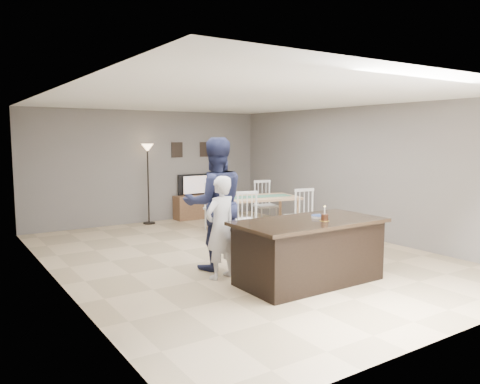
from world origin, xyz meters
TOP-DOWN VIEW (x-y plane):
  - floor at (0.00, 0.00)m, footprint 8.00×8.00m
  - room_shell at (0.00, 0.00)m, footprint 8.00×8.00m
  - kitchen_island at (0.00, -1.80)m, footprint 2.15×1.10m
  - tv_console at (1.20, 3.77)m, footprint 1.20×0.40m
  - television at (1.20, 3.84)m, footprint 0.91×0.12m
  - tv_screen_glow at (1.20, 3.76)m, footprint 0.78×0.00m
  - picture_frames at (1.15, 3.98)m, footprint 1.10×0.02m
  - doorway at (-2.99, -2.30)m, footprint 0.00×2.10m
  - woman at (-0.95, -0.94)m, footprint 0.62×0.48m
  - man at (-0.75, -0.45)m, footprint 1.16×1.00m
  - birthday_cake at (0.13, -1.96)m, footprint 0.14×0.14m
  - plate_stack at (0.24, -1.75)m, footprint 0.24×0.24m
  - dining_table at (1.20, 1.21)m, footprint 2.02×2.27m
  - floor_lamp at (-0.13, 3.75)m, footprint 0.29×0.29m

SIDE VIEW (x-z plane):
  - floor at x=0.00m, z-range 0.00..0.00m
  - tv_console at x=1.20m, z-range 0.00..0.60m
  - kitchen_island at x=0.00m, z-range 0.00..0.90m
  - dining_table at x=1.20m, z-range 0.15..1.22m
  - woman at x=-0.95m, z-range 0.00..1.51m
  - television at x=1.20m, z-range 0.60..1.13m
  - tv_screen_glow at x=1.20m, z-range 0.48..1.26m
  - plate_stack at x=0.24m, z-range 0.90..0.94m
  - birthday_cake at x=0.13m, z-range 0.84..1.06m
  - man at x=-0.75m, z-range 0.00..2.06m
  - doorway at x=-2.99m, z-range -0.07..2.58m
  - floor_lamp at x=-0.13m, z-range 0.53..2.43m
  - room_shell at x=0.00m, z-range -2.32..5.68m
  - picture_frames at x=1.15m, z-range 1.56..1.94m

